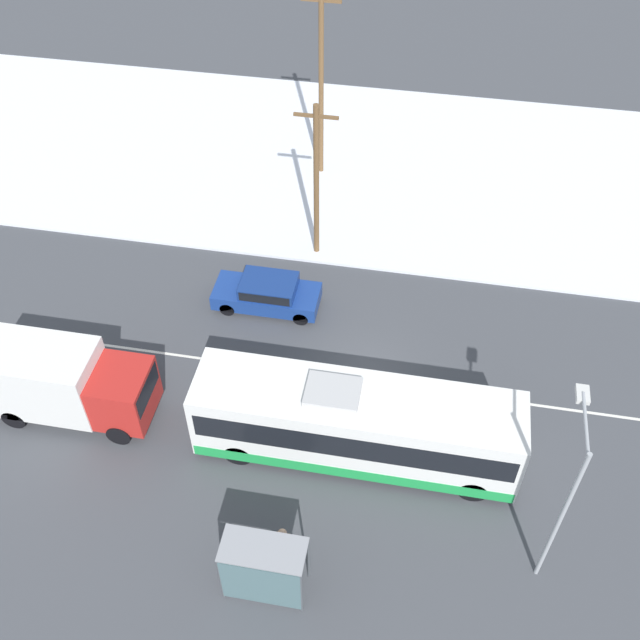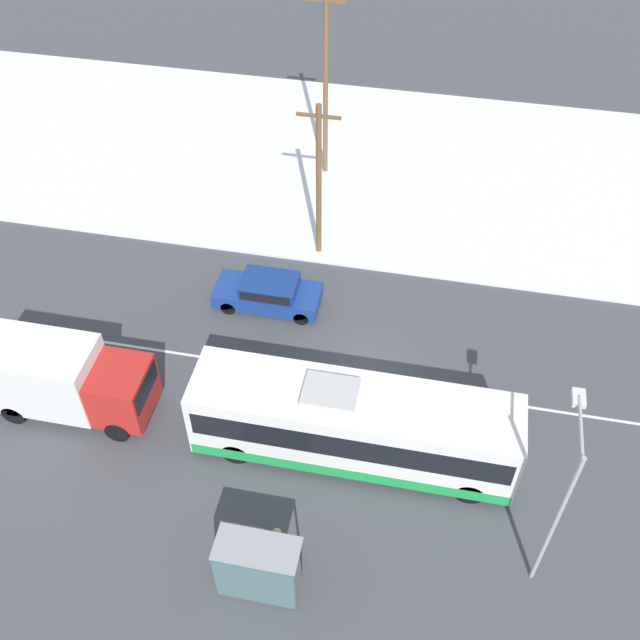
# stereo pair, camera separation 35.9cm
# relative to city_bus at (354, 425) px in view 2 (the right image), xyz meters

# --- Properties ---
(ground_plane) EXTENTS (120.00, 120.00, 0.00)m
(ground_plane) POSITION_rel_city_bus_xyz_m (-0.07, 3.26, -1.62)
(ground_plane) COLOR #424449
(snow_lot) EXTENTS (80.00, 15.83, 0.12)m
(snow_lot) POSITION_rel_city_bus_xyz_m (-0.07, 17.58, -1.56)
(snow_lot) COLOR silver
(snow_lot) RESTS_ON ground_plane
(lane_marking_center) EXTENTS (60.00, 0.12, 0.00)m
(lane_marking_center) POSITION_rel_city_bus_xyz_m (-0.07, 3.26, -1.62)
(lane_marking_center) COLOR silver
(lane_marking_center) RESTS_ON ground_plane
(city_bus) EXTENTS (11.08, 2.57, 3.32)m
(city_bus) POSITION_rel_city_bus_xyz_m (0.00, 0.00, 0.00)
(city_bus) COLOR white
(city_bus) RESTS_ON ground_plane
(box_truck) EXTENTS (6.27, 2.30, 3.10)m
(box_truck) POSITION_rel_city_bus_xyz_m (-10.67, -0.06, 0.08)
(box_truck) COLOR silver
(box_truck) RESTS_ON ground_plane
(sedan_car) EXTENTS (4.42, 1.80, 1.42)m
(sedan_car) POSITION_rel_city_bus_xyz_m (-4.68, 6.64, -0.84)
(sedan_car) COLOR navy
(sedan_car) RESTS_ON ground_plane
(pedestrian_at_stop) EXTENTS (0.66, 0.29, 1.83)m
(pedestrian_at_stop) POSITION_rel_city_bus_xyz_m (-1.61, -4.45, -0.50)
(pedestrian_at_stop) COLOR #23232D
(pedestrian_at_stop) RESTS_ON ground_plane
(bus_shelter) EXTENTS (2.51, 1.20, 2.40)m
(bus_shelter) POSITION_rel_city_bus_xyz_m (-1.95, -5.65, 0.05)
(bus_shelter) COLOR gray
(bus_shelter) RESTS_ON ground_plane
(streetlamp) EXTENTS (0.36, 2.48, 6.56)m
(streetlamp) POSITION_rel_city_bus_xyz_m (6.27, -2.93, 2.58)
(streetlamp) COLOR #9EA3A8
(streetlamp) RESTS_ON ground_plane
(utility_pole_roadside) EXTENTS (1.80, 0.24, 7.49)m
(utility_pole_roadside) POSITION_rel_city_bus_xyz_m (-3.29, 10.40, 2.31)
(utility_pole_roadside) COLOR brown
(utility_pole_roadside) RESTS_ON ground_plane
(utility_pole_snowlot) EXTENTS (1.80, 0.24, 9.34)m
(utility_pole_snowlot) POSITION_rel_city_bus_xyz_m (-4.21, 16.64, 3.24)
(utility_pole_snowlot) COLOR brown
(utility_pole_snowlot) RESTS_ON ground_plane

